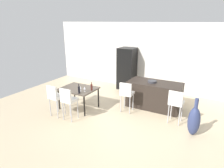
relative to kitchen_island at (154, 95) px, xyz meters
name	(u,v)px	position (x,y,z in m)	size (l,w,h in m)	color
ground_plane	(127,115)	(-0.58, -1.01, -0.46)	(10.00, 10.00, 0.00)	#C6B28E
back_wall	(155,57)	(-0.58, 1.84, 0.99)	(10.00, 0.12, 2.90)	silver
kitchen_island	(154,95)	(0.00, 0.00, 0.00)	(1.83, 0.90, 0.92)	black
bar_chair_left	(127,93)	(-0.70, -0.83, 0.24)	(0.42, 0.42, 1.05)	silver
bar_chair_middle	(176,102)	(0.89, -0.83, 0.24)	(0.42, 0.42, 1.05)	silver
dining_table	(79,90)	(-2.29, -1.34, 0.21)	(1.20, 0.96, 0.74)	#4C4238
dining_chair_near	(55,96)	(-2.56, -2.18, 0.24)	(0.42, 0.42, 1.05)	silver
dining_chair_far	(68,99)	(-2.02, -2.18, 0.24)	(0.40, 0.40, 1.05)	silver
wine_bottle_corner	(92,87)	(-1.77, -1.29, 0.39)	(0.07, 0.07, 0.29)	#471E19
wine_bottle_end	(79,90)	(-1.95, -1.72, 0.40)	(0.07, 0.07, 0.32)	black
wine_glass_left	(85,88)	(-1.90, -1.50, 0.40)	(0.07, 0.07, 0.17)	silver
wine_glass_middle	(80,88)	(-2.05, -1.54, 0.40)	(0.07, 0.07, 0.17)	silver
refrigerator	(127,69)	(-1.71, 1.40, 0.46)	(0.72, 0.68, 1.84)	black
fruit_bowl	(152,82)	(-0.09, -0.05, 0.50)	(0.30, 0.30, 0.07)	#333338
floor_vase	(194,121)	(1.46, -1.23, -0.04)	(0.32, 0.32, 1.06)	navy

